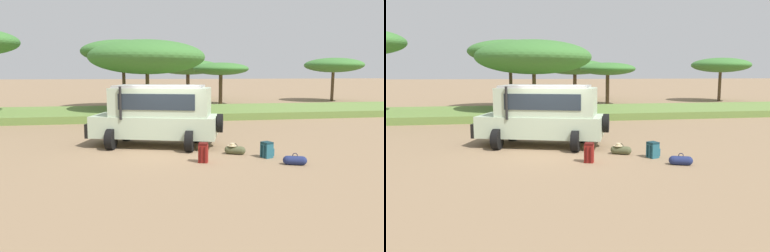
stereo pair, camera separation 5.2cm
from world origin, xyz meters
TOP-DOWN VIEW (x-y plane):
  - ground_plane at (0.00, 0.00)m, footprint 320.00×320.00m
  - grass_bank at (0.00, 11.87)m, footprint 120.00×7.00m
  - safari_vehicle at (-0.25, 1.18)m, footprint 5.45×3.62m
  - backpack_beside_front_wheel at (0.97, -1.87)m, footprint 0.37×0.42m
  - backpack_cluster_center at (3.30, -1.57)m, footprint 0.47×0.44m
  - duffel_bag_low_black_case at (2.35, -0.86)m, footprint 0.71×0.50m
  - duffel_bag_soft_canvas at (3.79, -2.72)m, footprint 0.73×0.45m
  - acacia_tree_left_mid at (-1.61, 17.86)m, footprint 6.80×6.50m
  - acacia_tree_centre_back at (-0.04, 11.75)m, footprint 7.73×7.89m
  - acacia_tree_right_mid at (5.39, 27.90)m, footprint 7.18×6.19m
  - acacia_tree_far_right at (7.06, 19.67)m, footprint 5.07×4.89m
  - acacia_tree_distant_right at (19.57, 22.02)m, footprint 5.78×6.17m

SIDE VIEW (x-z plane):
  - ground_plane at x=0.00m, z-range 0.00..0.00m
  - duffel_bag_soft_canvas at x=3.79m, z-range -0.05..0.34m
  - duffel_bag_low_black_case at x=2.35m, z-range -0.04..0.36m
  - grass_bank at x=0.00m, z-range 0.00..0.44m
  - backpack_cluster_center at x=3.30m, z-range -0.01..0.55m
  - backpack_beside_front_wheel at x=0.97m, z-range -0.01..0.64m
  - safari_vehicle at x=-0.25m, z-range 0.07..2.51m
  - acacia_tree_far_right at x=7.06m, z-range 1.33..5.16m
  - acacia_tree_right_mid at x=5.39m, z-range 1.34..5.71m
  - acacia_tree_distant_right at x=19.57m, z-range 1.46..5.89m
  - acacia_tree_centre_back at x=-0.04m, z-range 1.41..6.47m
  - acacia_tree_left_mid at x=-1.61m, z-range 1.82..7.39m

